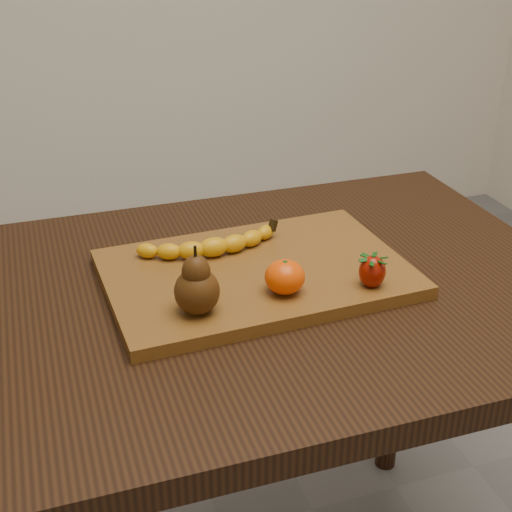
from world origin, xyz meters
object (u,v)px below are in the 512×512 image
object	(u,v)px
table	(253,340)
pear	(196,280)
mandarin	(285,277)
cutting_board	(256,274)

from	to	relation	value
table	pear	size ratio (longest dim) A/B	10.33
pear	mandarin	distance (m)	0.13
table	mandarin	xyz separation A→B (m)	(0.03, -0.07, 0.14)
cutting_board	pear	bearing A→B (deg)	-143.48
cutting_board	mandarin	xyz separation A→B (m)	(0.02, -0.08, 0.03)
table	mandarin	world-z (taller)	mandarin
table	pear	world-z (taller)	pear
table	cutting_board	xyz separation A→B (m)	(0.01, 0.02, 0.11)
pear	table	bearing A→B (deg)	36.50
mandarin	table	bearing A→B (deg)	111.82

